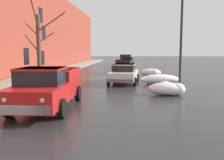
{
  "coord_description": "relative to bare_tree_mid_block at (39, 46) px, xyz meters",
  "views": [
    {
      "loc": [
        2.45,
        -1.06,
        2.43
      ],
      "look_at": [
        1.42,
        11.27,
        0.91
      ],
      "focal_mm": 39.05,
      "sensor_mm": 36.0,
      "label": 1
    }
  ],
  "objects": [
    {
      "name": "snow_bank_mid_block_left",
      "position": [
        -0.15,
        3.22,
        -2.4
      ],
      "size": [
        2.51,
        1.17,
        0.74
      ],
      "color": "white",
      "rests_on": "ground"
    },
    {
      "name": "sedan_darkblue_parked_far_down_block",
      "position": [
        6.29,
        14.74,
        -1.98
      ],
      "size": [
        2.01,
        4.14,
        1.42
      ],
      "color": "navy",
      "rests_on": "ground"
    },
    {
      "name": "snow_bank_along_left_kerb",
      "position": [
        8.65,
        4.99,
        -2.37
      ],
      "size": [
        1.91,
        0.98,
        0.75
      ],
      "color": "white",
      "rests_on": "ground"
    },
    {
      "name": "brick_townhouse_facade",
      "position": [
        -3.52,
        1.4,
        2.32
      ],
      "size": [
        0.63,
        80.0,
        10.11
      ],
      "color": "brown",
      "rests_on": "ground"
    },
    {
      "name": "street_lamp_post",
      "position": [
        9.69,
        -3.2,
        0.42
      ],
      "size": [
        0.44,
        0.24,
        5.6
      ],
      "color": "#28282D",
      "rests_on": "ground"
    },
    {
      "name": "suv_silver_queued_behind_truck",
      "position": [
        5.84,
        20.29,
        -1.74
      ],
      "size": [
        2.19,
        4.84,
        1.82
      ],
      "color": "#B7B7BC",
      "rests_on": "ground"
    },
    {
      "name": "snow_bank_near_corner_right",
      "position": [
        8.92,
        -0.14,
        -2.38
      ],
      "size": [
        2.75,
        1.2,
        0.72
      ],
      "color": "white",
      "rests_on": "ground"
    },
    {
      "name": "left_sidewalk_slab",
      "position": [
        -1.61,
        1.4,
        -2.66
      ],
      "size": [
        2.83,
        80.0,
        0.15
      ],
      "primitive_type": "cube",
      "color": "gray",
      "rests_on": "ground"
    },
    {
      "name": "snow_bank_near_corner_left",
      "position": [
        0.55,
        4.44,
        -2.35
      ],
      "size": [
        1.63,
        1.45,
        0.8
      ],
      "color": "white",
      "rests_on": "ground"
    },
    {
      "name": "snow_bank_far_right_pile",
      "position": [
        8.84,
        -4.39,
        -2.38
      ],
      "size": [
        2.02,
        1.04,
        0.75
      ],
      "color": "white",
      "rests_on": "ground"
    },
    {
      "name": "sedan_maroon_parked_kerbside_mid",
      "position": [
        5.98,
        8.09,
        -1.98
      ],
      "size": [
        2.2,
        4.04,
        1.42
      ],
      "color": "maroon",
      "rests_on": "ground"
    },
    {
      "name": "bare_tree_mid_block",
      "position": [
        0.0,
        0.0,
        0.0
      ],
      "size": [
        3.42,
        2.48,
        5.84
      ],
      "color": "#4C3D2D",
      "rests_on": "ground"
    },
    {
      "name": "pickup_truck_red_approaching_near_lane",
      "position": [
        3.39,
        -7.93,
        -1.85
      ],
      "size": [
        2.28,
        5.3,
        1.76
      ],
      "color": "red",
      "rests_on": "ground"
    },
    {
      "name": "sedan_white_parked_kerbside_close",
      "position": [
        6.3,
        0.23,
        -1.98
      ],
      "size": [
        2.3,
        4.17,
        1.42
      ],
      "color": "silver",
      "rests_on": "ground"
    }
  ]
}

